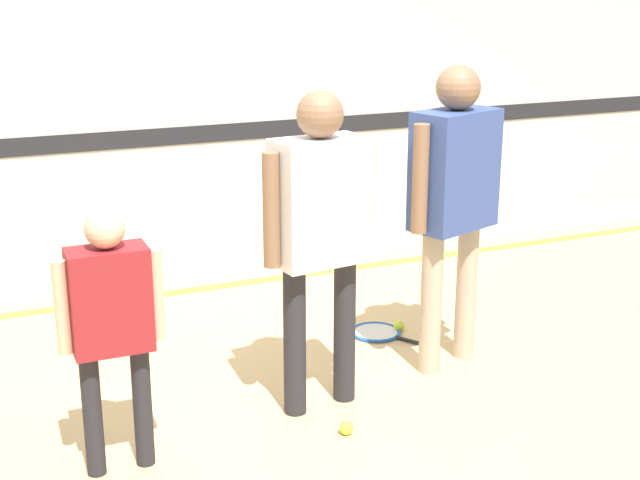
{
  "coord_description": "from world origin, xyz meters",
  "views": [
    {
      "loc": [
        -1.57,
        -3.47,
        2.08
      ],
      "look_at": [
        0.03,
        0.24,
        0.87
      ],
      "focal_mm": 50.0,
      "sensor_mm": 36.0,
      "label": 1
    }
  ],
  "objects": [
    {
      "name": "tennis_ball_by_spare_racket",
      "position": [
        0.85,
        0.94,
        0.03
      ],
      "size": [
        0.07,
        0.07,
        0.07
      ],
      "primitive_type": "sphere",
      "color": "#CCE038",
      "rests_on": "ground_plane"
    },
    {
      "name": "floor_stripe",
      "position": [
        0.0,
        2.14,
        0.0
      ],
      "size": [
        14.4,
        0.1,
        0.01
      ],
      "color": "yellow",
      "rests_on": "ground_plane"
    },
    {
      "name": "person_instructor",
      "position": [
        0.03,
        0.24,
        0.97
      ],
      "size": [
        0.59,
        0.3,
        1.57
      ],
      "rotation": [
        0.0,
        0.0,
        0.14
      ],
      "color": "#232328",
      "rests_on": "ground_plane"
    },
    {
      "name": "tennis_ball_near_instructor",
      "position": [
        0.03,
        -0.08,
        0.03
      ],
      "size": [
        0.07,
        0.07,
        0.07
      ],
      "primitive_type": "sphere",
      "color": "#CCE038",
      "rests_on": "ground_plane"
    },
    {
      "name": "wall_back",
      "position": [
        0.0,
        2.43,
        1.6
      ],
      "size": [
        16.0,
        0.07,
        3.2
      ],
      "color": "beige",
      "rests_on": "ground_plane"
    },
    {
      "name": "racket_spare_on_floor",
      "position": [
        0.71,
        0.94,
        0.01
      ],
      "size": [
        0.42,
        0.51,
        0.03
      ],
      "rotation": [
        0.0,
        0.0,
        5.26
      ],
      "color": "blue",
      "rests_on": "ground_plane"
    },
    {
      "name": "person_student_right",
      "position": [
        0.87,
        0.42,
        1.01
      ],
      "size": [
        0.59,
        0.39,
        1.64
      ],
      "rotation": [
        0.0,
        0.0,
        -2.8
      ],
      "color": "tan",
      "rests_on": "ground_plane"
    },
    {
      "name": "ground_plane",
      "position": [
        0.0,
        0.0,
        0.0
      ],
      "size": [
        16.0,
        16.0,
        0.0
      ],
      "primitive_type": "plane",
      "color": "tan"
    },
    {
      "name": "person_student_left",
      "position": [
        -1.0,
        0.04,
        0.73
      ],
      "size": [
        0.45,
        0.18,
        1.17
      ],
      "rotation": [
        0.0,
        0.0,
        -0.0
      ],
      "color": "#232328",
      "rests_on": "ground_plane"
    }
  ]
}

